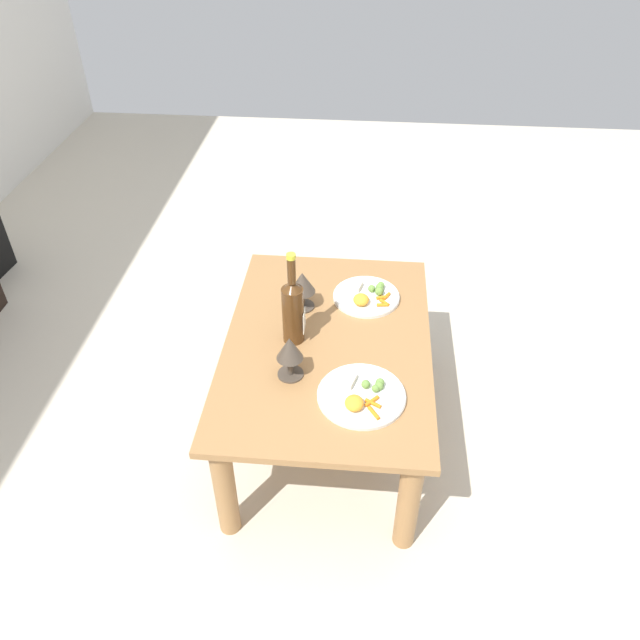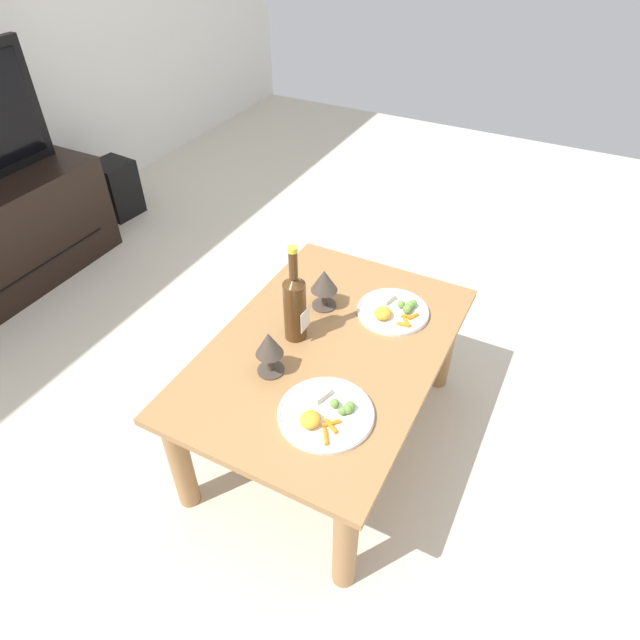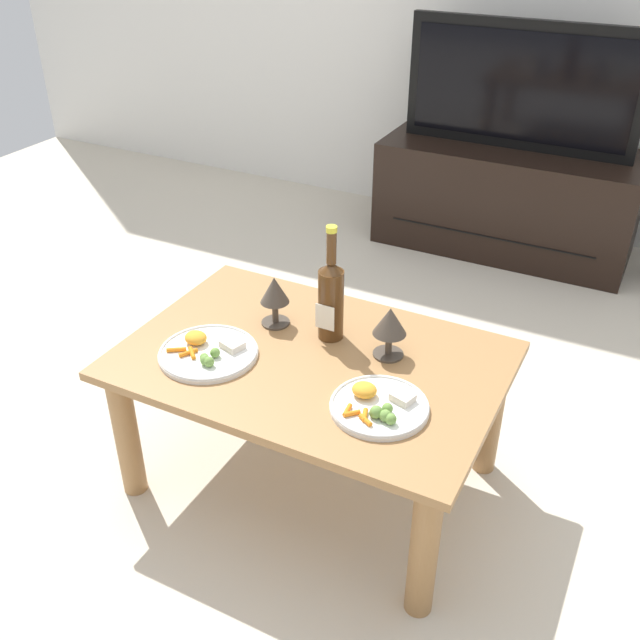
{
  "view_description": "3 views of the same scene",
  "coord_description": "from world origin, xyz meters",
  "views": [
    {
      "loc": [
        -1.59,
        -0.11,
        1.82
      ],
      "look_at": [
        -0.02,
        0.02,
        0.56
      ],
      "focal_mm": 34.58,
      "sensor_mm": 36.0,
      "label": 1
    },
    {
      "loc": [
        -1.16,
        -0.57,
        1.65
      ],
      "look_at": [
        -0.0,
        0.02,
        0.55
      ],
      "focal_mm": 30.8,
      "sensor_mm": 36.0,
      "label": 2
    },
    {
      "loc": [
        0.77,
        -1.43,
        1.57
      ],
      "look_at": [
        -0.01,
        0.06,
        0.53
      ],
      "focal_mm": 40.37,
      "sensor_mm": 36.0,
      "label": 3
    }
  ],
  "objects": [
    {
      "name": "goblet_right",
      "position": [
        0.18,
        0.11,
        0.55
      ],
      "size": [
        0.09,
        0.09,
        0.15
      ],
      "color": "#473D33",
      "rests_on": "dining_table"
    },
    {
      "name": "dining_table",
      "position": [
        0.0,
        0.0,
        0.36
      ],
      "size": [
        1.03,
        0.7,
        0.45
      ],
      "color": "#9E7042",
      "rests_on": "ground_plane"
    },
    {
      "name": "wine_bottle",
      "position": [
        0.0,
        0.12,
        0.58
      ],
      "size": [
        0.07,
        0.07,
        0.34
      ],
      "color": "#4C2D14",
      "rests_on": "dining_table"
    },
    {
      "name": "goblet_left",
      "position": [
        -0.18,
        0.11,
        0.55
      ],
      "size": [
        0.08,
        0.08,
        0.15
      ],
      "color": "#473D33",
      "rests_on": "dining_table"
    },
    {
      "name": "dinner_plate_right",
      "position": [
        0.25,
        -0.13,
        0.46
      ],
      "size": [
        0.25,
        0.25,
        0.05
      ],
      "color": "white",
      "rests_on": "dining_table"
    },
    {
      "name": "dinner_plate_left",
      "position": [
        -0.26,
        -0.12,
        0.46
      ],
      "size": [
        0.27,
        0.27,
        0.05
      ],
      "color": "white",
      "rests_on": "dining_table"
    },
    {
      "name": "ground_plane",
      "position": [
        0.0,
        0.0,
        0.0
      ],
      "size": [
        6.4,
        6.4,
        0.0
      ],
      "primitive_type": "plane",
      "color": "beige"
    },
    {
      "name": "floor_speaker",
      "position": [
        0.92,
        1.85,
        0.16
      ],
      "size": [
        0.23,
        0.23,
        0.32
      ],
      "primitive_type": "cube",
      "rotation": [
        0.0,
        0.0,
        -0.09
      ],
      "color": "black",
      "rests_on": "ground_plane"
    }
  ]
}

